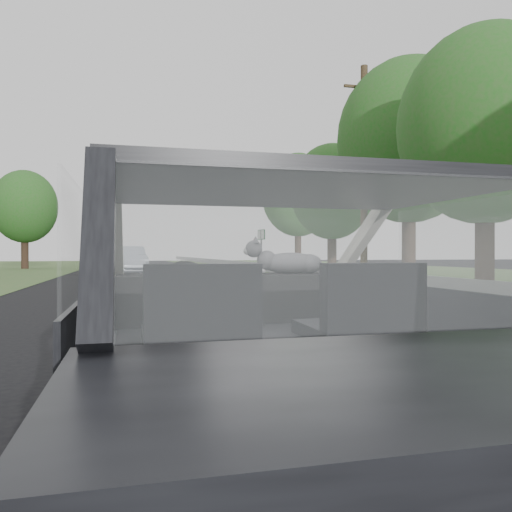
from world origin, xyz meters
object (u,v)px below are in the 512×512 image
other_car (128,260)px  highway_sign (261,250)px  subject_car (268,331)px  cat (291,262)px  utility_pole (364,174)px

other_car → highway_sign: (7.91, 2.96, 0.54)m
subject_car → other_car: 24.23m
cat → utility_pole: size_ratio=0.06×
highway_sign → utility_pole: (1.16, -11.62, 2.98)m
subject_car → other_car: bearing=92.0°
other_car → highway_sign: size_ratio=1.75×
utility_pole → highway_sign: bearing=95.7°
subject_car → utility_pole: (8.23, 15.55, 3.53)m
other_car → highway_sign: highway_sign is taller
cat → other_car: other_car is taller
cat → utility_pole: utility_pole is taller
subject_car → cat: bearing=62.0°
subject_car → utility_pole: size_ratio=0.47×
cat → highway_sign: (6.75, 26.57, 0.20)m
subject_car → utility_pole: utility_pole is taller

